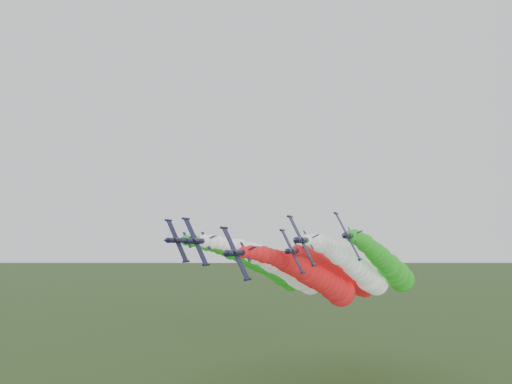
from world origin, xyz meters
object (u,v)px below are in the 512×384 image
jet_inner_left (288,270)px  jet_lead (321,280)px  jet_inner_right (361,271)px  jet_outer_left (267,267)px  jet_outer_right (390,267)px  jet_trail (349,275)px

jet_inner_left → jet_lead: bearing=-29.0°
jet_inner_left → jet_inner_right: (22.90, 1.80, 0.14)m
jet_inner_left → jet_outer_left: (-9.80, 8.46, 0.41)m
jet_inner_left → jet_outer_right: size_ratio=1.00×
jet_lead → jet_inner_right: jet_inner_right is taller
jet_inner_left → jet_trail: size_ratio=1.00×
jet_outer_left → jet_outer_right: (40.77, 2.20, 0.51)m
jet_outer_right → jet_trail: bearing=158.1°
jet_inner_left → jet_outer_right: jet_outer_right is taller
jet_lead → jet_trail: size_ratio=1.01×
jet_inner_right → jet_outer_right: jet_outer_right is taller
jet_lead → jet_inner_right: (10.84, 8.50, 2.47)m
jet_outer_left → jet_trail: jet_outer_left is taller
jet_outer_left → jet_trail: 28.05m
jet_lead → jet_outer_left: 26.75m
jet_outer_left → jet_inner_right: bearing=-11.5°
jet_trail → jet_outer_right: bearing=-21.9°
jet_trail → jet_inner_right: bearing=-67.8°
jet_inner_left → jet_inner_right: size_ratio=1.00×
jet_inner_left → jet_outer_right: (30.97, 10.66, 0.92)m
jet_inner_left → jet_trail: bearing=43.7°
jet_inner_right → jet_trail: jet_inner_right is taller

